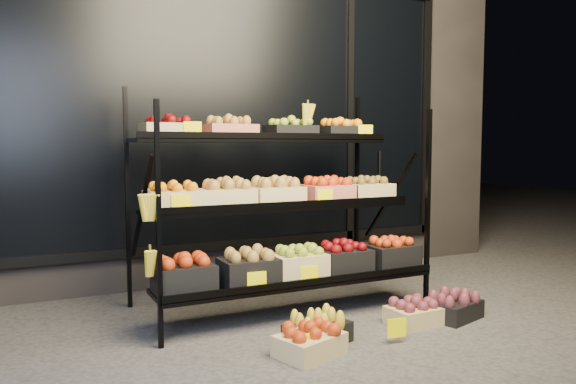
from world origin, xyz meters
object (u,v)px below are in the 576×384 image
display_rack (280,205)px  floor_crate_midright (415,312)px  floor_crate_midleft (318,329)px  floor_crate_left (310,340)px

display_rack → floor_crate_midright: size_ratio=6.06×
display_rack → floor_crate_midleft: (-0.12, -0.77, -0.70)m
floor_crate_left → display_rack: bearing=56.9°
floor_crate_left → floor_crate_midleft: 0.21m
floor_crate_midleft → floor_crate_midright: floor_crate_midleft is taller
display_rack → floor_crate_left: (-0.26, -0.93, -0.70)m
floor_crate_left → floor_crate_midright: bearing=-6.3°
floor_crate_midright → floor_crate_midleft: bearing=-179.8°
floor_crate_midright → display_rack: bearing=129.9°
display_rack → floor_crate_midleft: display_rack is taller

